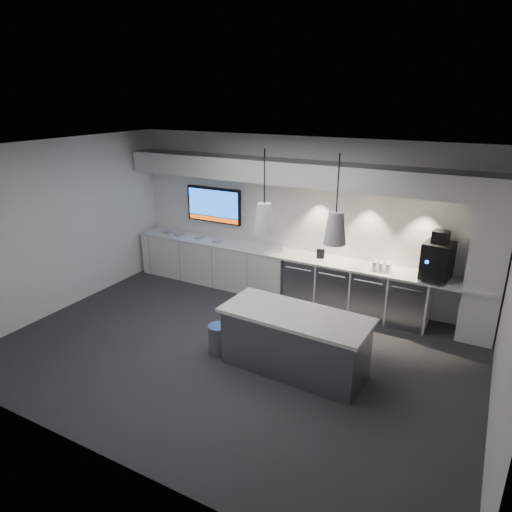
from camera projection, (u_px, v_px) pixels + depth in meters
The scene contains 28 objects.
floor at pixel (233, 351), 6.94m from camera, with size 7.00×7.00×0.00m, color #2A2A2C.
ceiling at pixel (229, 151), 5.94m from camera, with size 7.00×7.00×0.00m, color black.
wall_back at pixel (301, 219), 8.52m from camera, with size 7.00×7.00×0.00m, color white.
wall_front at pixel (97, 337), 4.37m from camera, with size 7.00×7.00×0.00m, color white.
wall_left at pixel (61, 226), 8.00m from camera, with size 7.00×7.00×0.00m, color white.
wall_right at pixel (511, 311), 4.88m from camera, with size 7.00×7.00×0.00m, color white.
back_counter at pixel (293, 255), 8.45m from camera, with size 6.80×0.65×0.04m, color silver.
left_base_cabinets at pixel (214, 262), 9.38m from camera, with size 3.30×0.63×0.86m, color white.
fridge_unit_a at pixel (304, 280), 8.49m from camera, with size 0.60×0.61×0.85m, color gray.
fridge_unit_b at pixel (337, 286), 8.21m from camera, with size 0.60×0.61×0.85m, color gray.
fridge_unit_c at pixel (372, 293), 7.93m from camera, with size 0.60×0.61×0.85m, color gray.
fridge_unit_d at pixel (409, 300), 7.65m from camera, with size 0.60×0.61×0.85m, color gray.
backsplash at pixel (364, 224), 7.95m from camera, with size 4.60×0.03×1.30m, color white.
soffit at pixel (296, 173), 7.96m from camera, with size 6.90×0.60×0.40m, color white.
column at pixel (488, 262), 6.91m from camera, with size 0.55×0.55×2.60m, color white.
wall_tv at pixel (214, 205), 9.30m from camera, with size 1.25×0.07×0.72m.
island at pixel (295, 341), 6.36m from camera, with size 2.10×0.98×0.87m.
bin at pixel (219, 339), 6.85m from camera, with size 0.32×0.32×0.45m, color gray.
coffee_machine at pixel (438, 259), 7.25m from camera, with size 0.49×0.65×0.78m.
sign_black at pixel (320, 254), 8.17m from camera, with size 0.14×0.02×0.18m, color black.
sign_white at pixel (278, 249), 8.47m from camera, with size 0.18×0.02×0.14m, color silver.
cup_cluster at pixel (382, 266), 7.60m from camera, with size 0.30×0.19×0.16m, color white, non-canonical shape.
tray_a at pixel (168, 232), 9.71m from camera, with size 0.16×0.16×0.03m, color #989898.
tray_b at pixel (180, 235), 9.56m from camera, with size 0.16×0.16×0.03m, color #989898.
tray_c at pixel (200, 238), 9.36m from camera, with size 0.16×0.16×0.03m, color #989898.
tray_d at pixel (218, 241), 9.13m from camera, with size 0.16×0.16×0.03m, color #989898.
pendant_left at pixel (264, 218), 6.00m from camera, with size 0.28×0.28×1.10m.
pendant_right at pixel (335, 228), 5.56m from camera, with size 0.28×0.28×1.10m.
Camera 1 is at (3.17, -5.17, 3.70)m, focal length 32.00 mm.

